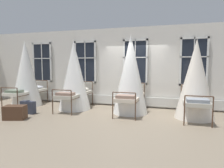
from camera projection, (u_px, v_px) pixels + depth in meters
name	position (u px, v px, depth m)	size (l,w,h in m)	color
ground	(130.00, 112.00, 7.24)	(27.01, 27.01, 0.00)	gray
back_wall_with_windows	(136.00, 67.00, 8.16)	(14.51, 0.10, 3.24)	silver
window_bank	(135.00, 83.00, 8.11)	(9.80, 0.10, 2.68)	black
cot_first	(26.00, 75.00, 8.36)	(1.25, 1.98, 2.71)	#4C3323
cot_second	(74.00, 76.00, 7.70)	(1.25, 1.97, 2.64)	#4C3323
cot_third	(130.00, 75.00, 7.07)	(1.25, 1.96, 2.79)	#4C3323
cot_fourth	(195.00, 80.00, 6.38)	(1.25, 1.97, 2.55)	#4C3323
suitcase_dark	(28.00, 107.00, 7.08)	(0.58, 0.26, 0.47)	#2D3342
travel_trunk	(15.00, 112.00, 6.33)	(0.64, 0.40, 0.44)	#472D1E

